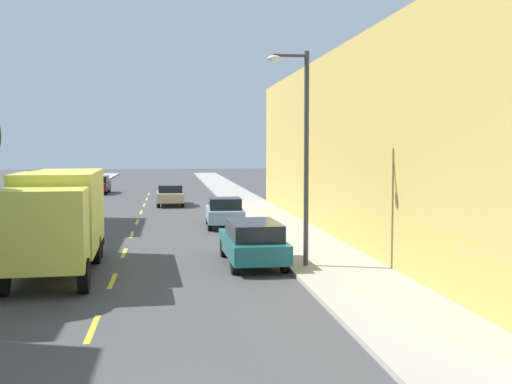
{
  "coord_description": "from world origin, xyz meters",
  "views": [
    {
      "loc": [
        1.69,
        -6.93,
        3.98
      ],
      "look_at": [
        6.53,
        27.78,
        1.48
      ],
      "focal_mm": 44.08,
      "sensor_mm": 36.0,
      "label": 1
    }
  ],
  "objects_px": {
    "parked_wagon_teal": "(253,241)",
    "moving_champagne_sedan": "(170,195)",
    "street_lamp": "(302,143)",
    "delivery_box_truck": "(58,215)",
    "parked_wagon_burgundy": "(98,184)",
    "parked_hatchback_sky": "(224,212)",
    "parked_wagon_forest": "(48,210)"
  },
  "relations": [
    {
      "from": "parked_wagon_forest",
      "to": "parked_wagon_teal",
      "type": "bearing_deg",
      "value": -53.68
    },
    {
      "from": "street_lamp",
      "to": "parked_wagon_burgundy",
      "type": "xyz_separation_m",
      "value": [
        -10.31,
        35.72,
        -3.33
      ]
    },
    {
      "from": "parked_hatchback_sky",
      "to": "moving_champagne_sedan",
      "type": "xyz_separation_m",
      "value": [
        -2.63,
        12.26,
        -0.01
      ]
    },
    {
      "from": "parked_hatchback_sky",
      "to": "parked_wagon_forest",
      "type": "xyz_separation_m",
      "value": [
        -8.88,
        2.05,
        0.05
      ]
    },
    {
      "from": "parked_wagon_forest",
      "to": "moving_champagne_sedan",
      "type": "distance_m",
      "value": 11.97
    },
    {
      "from": "street_lamp",
      "to": "delivery_box_truck",
      "type": "xyz_separation_m",
      "value": [
        -7.76,
        0.67,
        -2.3
      ]
    },
    {
      "from": "moving_champagne_sedan",
      "to": "parked_wagon_forest",
      "type": "bearing_deg",
      "value": -121.44
    },
    {
      "from": "parked_wagon_teal",
      "to": "delivery_box_truck",
      "type": "bearing_deg",
      "value": -176.34
    },
    {
      "from": "parked_hatchback_sky",
      "to": "parked_wagon_forest",
      "type": "height_order",
      "value": "same"
    },
    {
      "from": "delivery_box_truck",
      "to": "parked_hatchback_sky",
      "type": "bearing_deg",
      "value": 59.32
    },
    {
      "from": "street_lamp",
      "to": "delivery_box_truck",
      "type": "distance_m",
      "value": 8.12
    },
    {
      "from": "parked_hatchback_sky",
      "to": "parked_wagon_forest",
      "type": "bearing_deg",
      "value": 167.01
    },
    {
      "from": "parked_wagon_burgundy",
      "to": "parked_hatchback_sky",
      "type": "xyz_separation_m",
      "value": [
        8.79,
        -24.53,
        -0.05
      ]
    },
    {
      "from": "delivery_box_truck",
      "to": "moving_champagne_sedan",
      "type": "relative_size",
      "value": 1.72
    },
    {
      "from": "street_lamp",
      "to": "moving_champagne_sedan",
      "type": "height_order",
      "value": "street_lamp"
    },
    {
      "from": "parked_hatchback_sky",
      "to": "parked_wagon_burgundy",
      "type": "bearing_deg",
      "value": 109.72
    },
    {
      "from": "delivery_box_truck",
      "to": "parked_wagon_forest",
      "type": "xyz_separation_m",
      "value": [
        -2.64,
        12.56,
        -1.04
      ]
    },
    {
      "from": "parked_wagon_burgundy",
      "to": "moving_champagne_sedan",
      "type": "distance_m",
      "value": 13.73
    },
    {
      "from": "delivery_box_truck",
      "to": "parked_wagon_teal",
      "type": "height_order",
      "value": "delivery_box_truck"
    },
    {
      "from": "parked_wagon_teal",
      "to": "parked_hatchback_sky",
      "type": "bearing_deg",
      "value": 90.36
    },
    {
      "from": "parked_wagon_teal",
      "to": "moving_champagne_sedan",
      "type": "bearing_deg",
      "value": 96.87
    },
    {
      "from": "delivery_box_truck",
      "to": "parked_wagon_burgundy",
      "type": "distance_m",
      "value": 35.16
    },
    {
      "from": "moving_champagne_sedan",
      "to": "parked_hatchback_sky",
      "type": "bearing_deg",
      "value": -77.89
    },
    {
      "from": "parked_wagon_burgundy",
      "to": "street_lamp",
      "type": "bearing_deg",
      "value": -73.9
    },
    {
      "from": "street_lamp",
      "to": "parked_hatchback_sky",
      "type": "distance_m",
      "value": 11.78
    },
    {
      "from": "moving_champagne_sedan",
      "to": "parked_wagon_teal",
      "type": "bearing_deg",
      "value": -83.13
    },
    {
      "from": "street_lamp",
      "to": "delivery_box_truck",
      "type": "relative_size",
      "value": 0.89
    },
    {
      "from": "parked_hatchback_sky",
      "to": "moving_champagne_sedan",
      "type": "distance_m",
      "value": 12.54
    },
    {
      "from": "parked_wagon_burgundy",
      "to": "delivery_box_truck",
      "type": "bearing_deg",
      "value": -85.83
    },
    {
      "from": "parked_wagon_burgundy",
      "to": "moving_champagne_sedan",
      "type": "xyz_separation_m",
      "value": [
        6.16,
        -12.27,
        -0.05
      ]
    },
    {
      "from": "street_lamp",
      "to": "moving_champagne_sedan",
      "type": "bearing_deg",
      "value": 100.04
    },
    {
      "from": "street_lamp",
      "to": "moving_champagne_sedan",
      "type": "relative_size",
      "value": 1.53
    }
  ]
}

